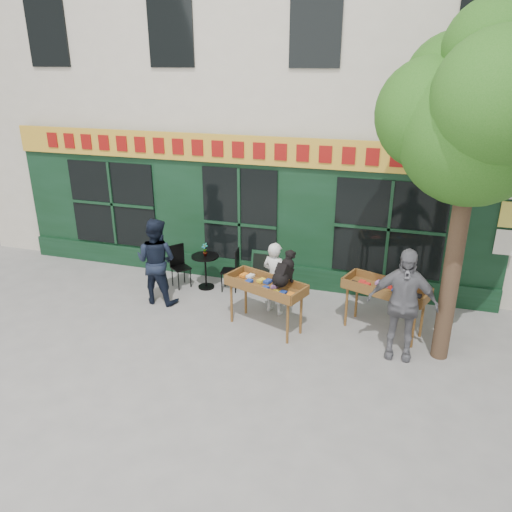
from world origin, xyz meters
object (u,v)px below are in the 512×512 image
object	(u,v)px
woman	(275,278)
book_cart_right	(386,291)
man_right	(402,304)
bistro_table	(205,265)
book_cart_center	(266,288)
dog	(284,268)
man_left	(156,261)

from	to	relation	value
woman	book_cart_right	world-z (taller)	woman
man_right	bistro_table	xyz separation A→B (m)	(-4.19, 1.56, -0.44)
man_right	woman	bearing A→B (deg)	159.22
book_cart_right	man_right	world-z (taller)	man_right
book_cart_center	man_right	distance (m)	2.45
book_cart_center	book_cart_right	bearing A→B (deg)	33.78
dog	bistro_table	distance (m)	2.62
dog	woman	xyz separation A→B (m)	(-0.35, 0.70, -0.55)
dog	book_cart_right	distance (m)	1.93
book_cart_center	woman	world-z (taller)	woman
man_right	bistro_table	world-z (taller)	man_right
book_cart_center	book_cart_right	size ratio (longest dim) A/B	1.00
dog	book_cart_center	bearing A→B (deg)	-167.80
dog	bistro_table	size ratio (longest dim) A/B	0.79
book_cart_right	bistro_table	distance (m)	3.98
dog	woman	size ratio (longest dim) A/B	0.40
dog	man_left	distance (m)	2.87
book_cart_center	man_right	bearing A→B (deg)	14.69
book_cart_center	man_right	xyz separation A→B (m)	(2.43, -0.24, 0.16)
bistro_table	man_left	size ratio (longest dim) A/B	0.42
book_cart_right	man_left	distance (m)	4.59
book_cart_right	bistro_table	size ratio (longest dim) A/B	2.13
man_right	man_left	world-z (taller)	man_right
book_cart_center	dog	distance (m)	0.59
dog	woman	bearing A→B (deg)	136.90
book_cart_right	bistro_table	xyz separation A→B (m)	(-3.89, 0.81, -0.28)
woman	man_left	world-z (taller)	man_left
book_cart_center	woman	bearing A→B (deg)	110.33
book_cart_center	woman	size ratio (longest dim) A/B	1.09
bistro_table	man_right	bearing A→B (deg)	-20.37
man_right	book_cart_center	bearing A→B (deg)	173.69
woman	book_cart_right	xyz separation A→B (m)	(2.13, -0.14, 0.08)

